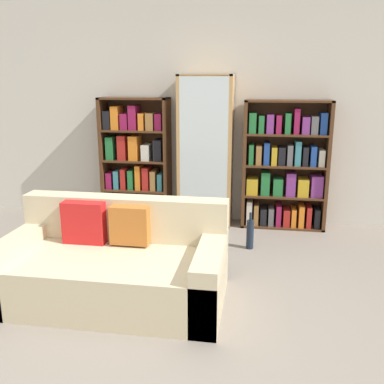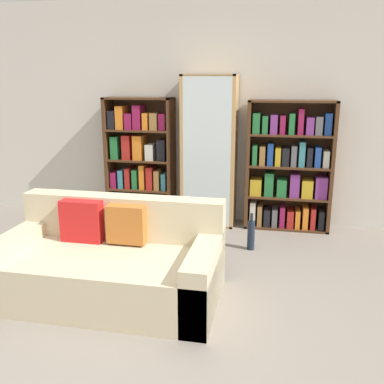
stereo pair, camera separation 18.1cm
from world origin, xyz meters
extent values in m
plane|color=gray|center=(0.00, 0.00, 0.00)|extent=(16.00, 16.00, 0.00)
cube|color=beige|center=(0.00, 2.75, 1.35)|extent=(6.07, 0.06, 2.70)
cube|color=beige|center=(-0.40, 0.46, 0.20)|extent=(1.79, 0.95, 0.39)
cube|color=beige|center=(-0.40, 0.83, 0.58)|extent=(1.79, 0.20, 0.38)
cube|color=beige|center=(-1.19, 0.46, 0.26)|extent=(0.20, 0.95, 0.51)
cube|color=beige|center=(0.40, 0.46, 0.26)|extent=(0.20, 0.95, 0.51)
cube|color=red|center=(-0.71, 0.67, 0.57)|extent=(0.36, 0.12, 0.36)
cube|color=#B76628|center=(-0.31, 0.67, 0.57)|extent=(0.32, 0.12, 0.32)
cube|color=#4C2D19|center=(-1.20, 2.54, 0.77)|extent=(0.04, 0.32, 1.54)
cube|color=#4C2D19|center=(-0.39, 2.54, 0.77)|extent=(0.04, 0.32, 1.54)
cube|color=#4C2D19|center=(-0.80, 2.54, 1.53)|extent=(0.85, 0.32, 0.02)
cube|color=#4C2D19|center=(-0.80, 2.54, 0.01)|extent=(0.85, 0.32, 0.02)
cube|color=#4C2D19|center=(-0.80, 2.69, 0.77)|extent=(0.85, 0.01, 1.54)
cube|color=#4C2D19|center=(-0.80, 2.54, 0.40)|extent=(0.77, 0.32, 0.02)
cube|color=#4C2D19|center=(-0.80, 2.54, 0.77)|extent=(0.77, 0.32, 0.02)
cube|color=#4C2D19|center=(-0.80, 2.54, 1.14)|extent=(0.77, 0.32, 0.02)
cube|color=black|center=(-1.13, 2.53, 0.17)|extent=(0.05, 0.24, 0.30)
cube|color=#8E1947|center=(-1.06, 2.53, 0.12)|extent=(0.05, 0.24, 0.20)
cube|color=olive|center=(-0.98, 2.53, 0.16)|extent=(0.06, 0.24, 0.26)
cube|color=#1E4293|center=(-0.90, 2.53, 0.17)|extent=(0.05, 0.24, 0.29)
cube|color=#1E4293|center=(-0.84, 2.53, 0.15)|extent=(0.06, 0.24, 0.25)
cube|color=black|center=(-0.76, 2.53, 0.15)|extent=(0.05, 0.24, 0.25)
cube|color=black|center=(-0.68, 2.53, 0.15)|extent=(0.06, 0.24, 0.26)
cube|color=#7A3384|center=(-0.61, 2.53, 0.15)|extent=(0.06, 0.24, 0.24)
cube|color=#8E1947|center=(-0.53, 2.53, 0.16)|extent=(0.06, 0.24, 0.28)
cube|color=#AD231E|center=(-0.45, 2.53, 0.14)|extent=(0.05, 0.24, 0.23)
cube|color=#8E1947|center=(-1.13, 2.53, 0.51)|extent=(0.07, 0.24, 0.20)
cube|color=teal|center=(-1.03, 2.53, 0.53)|extent=(0.06, 0.24, 0.23)
cube|color=#AD231E|center=(-0.94, 2.53, 0.54)|extent=(0.06, 0.24, 0.26)
cube|color=#237038|center=(-0.84, 2.53, 0.53)|extent=(0.06, 0.24, 0.24)
cube|color=orange|center=(-0.75, 2.53, 0.56)|extent=(0.06, 0.24, 0.31)
cube|color=#AD231E|center=(-0.65, 2.53, 0.55)|extent=(0.08, 0.24, 0.28)
cube|color=olive|center=(-0.56, 2.53, 0.53)|extent=(0.07, 0.24, 0.25)
cube|color=teal|center=(-0.47, 2.53, 0.51)|extent=(0.06, 0.24, 0.21)
cube|color=#237038|center=(-1.10, 2.53, 0.92)|extent=(0.09, 0.24, 0.28)
cube|color=#AD231E|center=(-0.94, 2.53, 0.93)|extent=(0.10, 0.24, 0.30)
cube|color=orange|center=(-0.80, 2.53, 0.93)|extent=(0.11, 0.24, 0.30)
cube|color=beige|center=(-0.65, 2.53, 0.88)|extent=(0.10, 0.24, 0.20)
cube|color=black|center=(-0.49, 2.53, 0.91)|extent=(0.10, 0.24, 0.26)
cube|color=black|center=(-1.12, 2.53, 1.27)|extent=(0.09, 0.24, 0.22)
cube|color=orange|center=(-1.01, 2.53, 1.30)|extent=(0.09, 0.24, 0.28)
cube|color=#8E1947|center=(-0.90, 2.53, 1.25)|extent=(0.09, 0.24, 0.19)
cube|color=#8E1947|center=(-0.79, 2.53, 1.30)|extent=(0.10, 0.24, 0.29)
cube|color=orange|center=(-0.69, 2.53, 1.26)|extent=(0.07, 0.24, 0.20)
cube|color=olive|center=(-0.58, 2.53, 1.26)|extent=(0.09, 0.24, 0.20)
cube|color=#8E1947|center=(-0.48, 2.53, 1.25)|extent=(0.08, 0.24, 0.20)
cube|color=tan|center=(-0.22, 2.52, 0.90)|extent=(0.04, 0.36, 1.81)
cube|color=tan|center=(0.39, 2.52, 0.90)|extent=(0.04, 0.36, 1.81)
cube|color=tan|center=(0.09, 2.52, 1.80)|extent=(0.65, 0.36, 0.02)
cube|color=tan|center=(0.09, 2.52, 0.01)|extent=(0.65, 0.36, 0.02)
cube|color=tan|center=(0.09, 2.69, 0.90)|extent=(0.65, 0.01, 1.81)
cube|color=silver|center=(0.09, 2.34, 0.90)|extent=(0.57, 0.01, 1.78)
cube|color=tan|center=(0.09, 2.52, 0.38)|extent=(0.57, 0.32, 0.02)
cube|color=tan|center=(0.09, 2.52, 0.73)|extent=(0.57, 0.32, 0.02)
cube|color=tan|center=(0.09, 2.52, 1.08)|extent=(0.57, 0.32, 0.02)
cube|color=tan|center=(0.09, 2.52, 1.43)|extent=(0.57, 0.32, 0.02)
cylinder|color=silver|center=(-0.11, 2.53, 0.07)|extent=(0.01, 0.01, 0.09)
cone|color=silver|center=(-0.11, 2.53, 0.17)|extent=(0.09, 0.09, 0.11)
cylinder|color=silver|center=(0.02, 2.52, 0.07)|extent=(0.01, 0.01, 0.09)
cone|color=silver|center=(0.02, 2.52, 0.17)|extent=(0.09, 0.09, 0.11)
cylinder|color=silver|center=(0.15, 2.52, 0.07)|extent=(0.01, 0.01, 0.09)
cone|color=silver|center=(0.15, 2.52, 0.17)|extent=(0.09, 0.09, 0.11)
cylinder|color=silver|center=(0.28, 2.52, 0.07)|extent=(0.01, 0.01, 0.09)
cone|color=silver|center=(0.28, 2.52, 0.17)|extent=(0.09, 0.09, 0.11)
cylinder|color=silver|center=(-0.13, 2.52, 0.43)|extent=(0.01, 0.01, 0.08)
cone|color=silver|center=(-0.13, 2.52, 0.52)|extent=(0.07, 0.07, 0.10)
cylinder|color=silver|center=(-0.02, 2.53, 0.43)|extent=(0.01, 0.01, 0.08)
cone|color=silver|center=(-0.02, 2.53, 0.52)|extent=(0.07, 0.07, 0.10)
cylinder|color=silver|center=(0.09, 2.51, 0.43)|extent=(0.01, 0.01, 0.08)
cone|color=silver|center=(0.09, 2.51, 0.52)|extent=(0.07, 0.07, 0.10)
cylinder|color=silver|center=(0.19, 2.50, 0.43)|extent=(0.01, 0.01, 0.08)
cone|color=silver|center=(0.19, 2.50, 0.52)|extent=(0.07, 0.07, 0.10)
cylinder|color=silver|center=(0.30, 2.50, 0.43)|extent=(0.01, 0.01, 0.08)
cone|color=silver|center=(0.30, 2.50, 0.52)|extent=(0.07, 0.07, 0.10)
cylinder|color=silver|center=(-0.11, 2.53, 0.78)|extent=(0.01, 0.01, 0.09)
cone|color=silver|center=(-0.11, 2.53, 0.88)|extent=(0.09, 0.09, 0.11)
cylinder|color=silver|center=(0.02, 2.50, 0.78)|extent=(0.01, 0.01, 0.09)
cone|color=silver|center=(0.02, 2.50, 0.88)|extent=(0.09, 0.09, 0.11)
cylinder|color=silver|center=(0.15, 2.53, 0.78)|extent=(0.01, 0.01, 0.09)
cone|color=silver|center=(0.15, 2.53, 0.88)|extent=(0.09, 0.09, 0.11)
cylinder|color=silver|center=(0.28, 2.52, 0.78)|extent=(0.01, 0.01, 0.09)
cone|color=silver|center=(0.28, 2.52, 0.88)|extent=(0.09, 0.09, 0.11)
cylinder|color=silver|center=(-0.11, 2.52, 1.13)|extent=(0.01, 0.01, 0.08)
cone|color=silver|center=(-0.11, 2.52, 1.23)|extent=(0.09, 0.09, 0.10)
cylinder|color=silver|center=(0.02, 2.53, 1.13)|extent=(0.01, 0.01, 0.08)
cone|color=silver|center=(0.02, 2.53, 1.23)|extent=(0.09, 0.09, 0.10)
cylinder|color=silver|center=(0.15, 2.52, 1.13)|extent=(0.01, 0.01, 0.08)
cone|color=silver|center=(0.15, 2.52, 1.23)|extent=(0.09, 0.09, 0.10)
cylinder|color=silver|center=(0.28, 2.53, 1.13)|extent=(0.01, 0.01, 0.08)
cone|color=silver|center=(0.28, 2.53, 1.23)|extent=(0.09, 0.09, 0.10)
cylinder|color=silver|center=(-0.11, 2.53, 1.48)|extent=(0.01, 0.01, 0.08)
cone|color=silver|center=(-0.11, 2.53, 1.57)|extent=(0.09, 0.09, 0.09)
cylinder|color=silver|center=(0.02, 2.51, 1.48)|extent=(0.01, 0.01, 0.08)
cone|color=silver|center=(0.02, 2.51, 1.57)|extent=(0.09, 0.09, 0.09)
cylinder|color=silver|center=(0.15, 2.52, 1.48)|extent=(0.01, 0.01, 0.08)
cone|color=silver|center=(0.15, 2.52, 1.57)|extent=(0.09, 0.09, 0.09)
cylinder|color=silver|center=(0.28, 2.53, 1.48)|extent=(0.01, 0.01, 0.08)
cone|color=silver|center=(0.28, 2.53, 1.57)|extent=(0.09, 0.09, 0.09)
cube|color=#4C2D19|center=(0.56, 2.54, 0.76)|extent=(0.04, 0.32, 1.52)
cube|color=#4C2D19|center=(1.51, 2.54, 0.76)|extent=(0.04, 0.32, 1.52)
cube|color=#4C2D19|center=(1.04, 2.54, 1.51)|extent=(0.99, 0.32, 0.02)
cube|color=#4C2D19|center=(1.04, 2.54, 0.01)|extent=(0.99, 0.32, 0.02)
cube|color=#4C2D19|center=(1.04, 2.69, 0.76)|extent=(0.99, 0.01, 1.52)
cube|color=#4C2D19|center=(1.04, 2.54, 0.39)|extent=(0.91, 0.32, 0.02)
cube|color=#4C2D19|center=(1.04, 2.54, 0.76)|extent=(0.91, 0.32, 0.02)
cube|color=#4C2D19|center=(1.04, 2.54, 1.13)|extent=(0.91, 0.32, 0.02)
cube|color=beige|center=(0.64, 2.53, 0.17)|extent=(0.07, 0.24, 0.29)
cube|color=olive|center=(0.72, 2.53, 0.15)|extent=(0.06, 0.24, 0.25)
cube|color=black|center=(0.81, 2.53, 0.13)|extent=(0.07, 0.24, 0.21)
cube|color=#5B5B60|center=(0.90, 2.53, 0.13)|extent=(0.06, 0.24, 0.22)
cube|color=#8E1947|center=(0.99, 2.53, 0.15)|extent=(0.06, 0.24, 0.26)
cube|color=#AD231E|center=(1.09, 2.53, 0.13)|extent=(0.08, 0.24, 0.21)
cube|color=orange|center=(1.17, 2.53, 0.13)|extent=(0.06, 0.24, 0.22)
cube|color=orange|center=(1.26, 2.53, 0.16)|extent=(0.06, 0.24, 0.27)
cube|color=#AD231E|center=(1.35, 2.53, 0.15)|extent=(0.05, 0.24, 0.26)
cube|color=black|center=(1.44, 2.53, 0.14)|extent=(0.06, 0.24, 0.23)
cube|color=gold|center=(0.66, 2.53, 0.50)|extent=(0.13, 0.24, 0.19)
cube|color=#237038|center=(0.82, 2.53, 0.54)|extent=(0.10, 0.24, 0.28)
cube|color=#237038|center=(0.97, 2.53, 0.51)|extent=(0.11, 0.24, 0.21)
cube|color=#7A3384|center=(1.11, 2.53, 0.54)|extent=(0.11, 0.24, 0.28)
cube|color=gold|center=(1.26, 2.53, 0.51)|extent=(0.13, 0.24, 0.21)
cube|color=#7A3384|center=(1.41, 2.53, 0.53)|extent=(0.13, 0.24, 0.25)
cube|color=#237038|center=(0.64, 2.53, 0.89)|extent=(0.05, 0.24, 0.24)
cube|color=olive|center=(0.73, 2.53, 0.89)|extent=(0.06, 0.24, 0.22)
cube|color=#1E4293|center=(0.82, 2.53, 0.90)|extent=(0.07, 0.24, 0.26)
cube|color=gold|center=(0.90, 2.53, 0.88)|extent=(0.06, 0.24, 0.21)
cube|color=black|center=(0.99, 2.53, 0.88)|extent=(0.08, 0.24, 0.21)
cube|color=#5B5B60|center=(1.08, 2.53, 0.89)|extent=(0.06, 0.24, 0.24)
cube|color=teal|center=(1.17, 2.53, 0.92)|extent=(0.07, 0.24, 0.29)
cube|color=black|center=(1.26, 2.53, 0.88)|extent=(0.06, 0.24, 0.22)
cube|color=#1E4293|center=(1.35, 2.53, 0.89)|extent=(0.06, 0.24, 0.23)
cube|color=beige|center=(1.44, 2.53, 0.87)|extent=(0.07, 0.24, 0.19)
cube|color=#237038|center=(0.64, 2.53, 1.26)|extent=(0.08, 0.24, 0.24)
cube|color=#237038|center=(0.74, 2.53, 1.24)|extent=(0.06, 0.24, 0.20)
cube|color=#7A3384|center=(0.84, 2.53, 1.25)|extent=(0.08, 0.24, 0.22)
cube|color=#8E1947|center=(0.94, 2.53, 1.25)|extent=(0.06, 0.24, 0.21)
cube|color=#237038|center=(1.04, 2.53, 1.26)|extent=(0.06, 0.24, 0.24)
cube|color=#8E1947|center=(1.14, 2.53, 1.29)|extent=(0.06, 0.24, 0.29)
cube|color=#7A3384|center=(1.24, 2.53, 1.24)|extent=(0.08, 0.24, 0.20)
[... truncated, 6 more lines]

